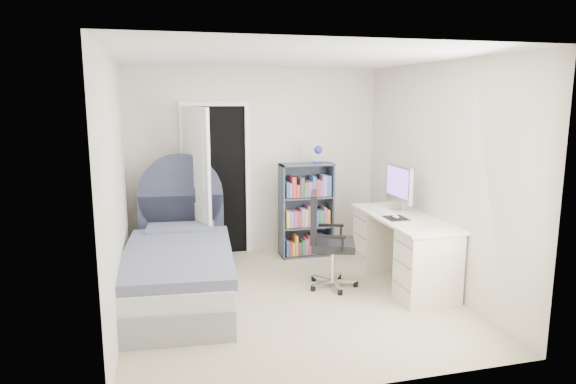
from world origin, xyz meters
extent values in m
cube|color=tan|center=(0.00, 0.00, -0.03)|extent=(3.40, 3.60, 0.05)
cube|color=white|center=(0.00, 0.00, 2.52)|extent=(3.40, 3.60, 0.05)
cube|color=beige|center=(0.00, 1.82, 1.25)|extent=(3.40, 0.05, 2.50)
cube|color=beige|center=(0.00, -1.82, 1.25)|extent=(3.40, 0.05, 2.50)
cube|color=beige|center=(-1.72, 0.00, 1.25)|extent=(0.05, 3.60, 2.50)
cube|color=beige|center=(1.72, 0.00, 1.25)|extent=(0.05, 3.60, 2.50)
cube|color=black|center=(-0.55, 1.80, 1.00)|extent=(0.80, 0.01, 2.00)
cube|color=white|center=(-0.98, 1.77, 1.00)|extent=(0.06, 0.06, 2.00)
cube|color=white|center=(-0.12, 1.77, 1.00)|extent=(0.06, 0.06, 2.00)
cube|color=white|center=(-0.55, 1.77, 2.03)|extent=(0.92, 0.06, 0.06)
cube|color=white|center=(-0.83, 1.39, 1.00)|extent=(0.27, 0.78, 2.00)
cube|color=gray|center=(-1.14, 0.29, 0.15)|extent=(1.25, 2.32, 0.29)
cube|color=silver|center=(-1.14, 0.29, 0.37)|extent=(1.23, 2.27, 0.18)
cube|color=slate|center=(-1.15, 0.18, 0.50)|extent=(1.27, 1.99, 0.11)
cube|color=slate|center=(-1.07, 1.09, 0.53)|extent=(0.83, 0.52, 0.13)
cube|color=#343850|center=(-1.04, 1.45, 0.45)|extent=(1.06, 0.16, 0.89)
cylinder|color=#343850|center=(-1.04, 1.45, 0.89)|extent=(1.06, 0.16, 1.06)
cylinder|color=tan|center=(-1.24, 1.39, 0.28)|extent=(0.04, 0.04, 0.55)
cylinder|color=tan|center=(-1.24, 1.77, 0.28)|extent=(0.04, 0.04, 0.55)
cylinder|color=tan|center=(-0.86, 1.39, 0.28)|extent=(0.04, 0.04, 0.55)
cylinder|color=tan|center=(-0.86, 1.77, 0.28)|extent=(0.04, 0.04, 0.55)
cube|color=tan|center=(-1.05, 1.58, 0.54)|extent=(0.44, 0.44, 0.03)
cube|color=tan|center=(-1.05, 1.58, 0.19)|extent=(0.40, 0.40, 0.02)
cube|color=#B24C33|center=(-1.11, 1.58, 0.57)|extent=(0.18, 0.24, 0.03)
cube|color=#3F598C|center=(-1.11, 1.58, 0.60)|extent=(0.17, 0.23, 0.03)
cube|color=#D8CC7F|center=(-1.11, 1.58, 0.63)|extent=(0.15, 0.22, 0.03)
cylinder|color=silver|center=(-0.81, 1.25, 0.01)|extent=(0.20, 0.20, 0.02)
cylinder|color=silver|center=(-0.81, 1.25, 0.68)|extent=(0.02, 0.02, 1.35)
sphere|color=silver|center=(-0.75, 1.21, 1.33)|extent=(0.08, 0.08, 0.08)
cube|color=#3C4552|center=(0.26, 1.41, 0.63)|extent=(0.02, 0.30, 1.25)
cube|color=#3C4552|center=(0.94, 1.41, 0.63)|extent=(0.02, 0.30, 1.25)
cube|color=#3C4552|center=(0.60, 1.41, 1.24)|extent=(0.70, 0.30, 0.02)
cube|color=#3C4552|center=(0.60, 1.41, 0.01)|extent=(0.70, 0.30, 0.02)
cube|color=#3C4552|center=(0.60, 1.55, 0.63)|extent=(0.70, 0.01, 1.25)
cube|color=#3C4552|center=(0.60, 1.41, 0.40)|extent=(0.66, 0.28, 0.02)
cube|color=#3C4552|center=(0.60, 1.41, 0.80)|extent=(0.66, 0.28, 0.02)
cylinder|color=#2925A0|center=(0.75, 1.41, 1.26)|extent=(0.12, 0.12, 0.02)
cylinder|color=silver|center=(0.75, 1.41, 1.34)|extent=(0.02, 0.02, 0.16)
sphere|color=#2925A0|center=(0.75, 1.38, 1.43)|extent=(0.11, 0.11, 0.11)
cube|color=#335999|center=(0.32, 1.39, 0.13)|extent=(0.03, 0.21, 0.21)
cube|color=#B23333|center=(0.36, 1.39, 0.12)|extent=(0.04, 0.21, 0.19)
cube|color=#D8BF4C|center=(0.40, 1.39, 0.12)|extent=(0.03, 0.21, 0.18)
cube|color=orange|center=(0.44, 1.39, 0.17)|extent=(0.04, 0.21, 0.27)
cube|color=#3F3F3F|center=(0.49, 1.39, 0.12)|extent=(0.05, 0.21, 0.18)
cube|color=#337F4C|center=(0.54, 1.39, 0.13)|extent=(0.03, 0.21, 0.20)
cube|color=#994C7F|center=(0.58, 1.39, 0.14)|extent=(0.04, 0.21, 0.22)
cube|color=#B23333|center=(0.63, 1.39, 0.15)|extent=(0.03, 0.21, 0.24)
cube|color=#337F4C|center=(0.66, 1.39, 0.15)|extent=(0.03, 0.21, 0.24)
cube|color=#7F72B2|center=(0.70, 1.39, 0.16)|extent=(0.04, 0.21, 0.27)
cube|color=#3F3F3F|center=(0.75, 1.39, 0.17)|extent=(0.05, 0.21, 0.27)
cube|color=#994C7F|center=(0.80, 1.39, 0.16)|extent=(0.03, 0.21, 0.27)
cube|color=#335999|center=(0.84, 1.39, 0.16)|extent=(0.03, 0.21, 0.25)
cube|color=#335999|center=(0.88, 1.39, 0.14)|extent=(0.06, 0.21, 0.23)
cube|color=#D8BF4C|center=(0.33, 1.39, 0.53)|extent=(0.05, 0.21, 0.22)
cube|color=#7F72B2|center=(0.38, 1.39, 0.53)|extent=(0.04, 0.21, 0.21)
cube|color=#994C7F|center=(0.43, 1.39, 0.53)|extent=(0.05, 0.21, 0.22)
cube|color=#B23333|center=(0.48, 1.39, 0.53)|extent=(0.04, 0.21, 0.21)
cube|color=#7F72B2|center=(0.53, 1.39, 0.54)|extent=(0.04, 0.21, 0.24)
cube|color=#D8BF4C|center=(0.57, 1.39, 0.54)|extent=(0.03, 0.21, 0.23)
cube|color=#994C7F|center=(0.62, 1.39, 0.56)|extent=(0.04, 0.21, 0.27)
cube|color=#337F4C|center=(0.68, 1.39, 0.54)|extent=(0.06, 0.21, 0.25)
cube|color=#335999|center=(0.73, 1.39, 0.52)|extent=(0.04, 0.21, 0.21)
cube|color=#337F4C|center=(0.79, 1.39, 0.52)|extent=(0.05, 0.21, 0.20)
cube|color=#994C7F|center=(0.84, 1.39, 0.54)|extent=(0.03, 0.21, 0.24)
cube|color=orange|center=(0.88, 1.39, 0.53)|extent=(0.04, 0.21, 0.21)
cube|color=#335999|center=(0.32, 1.39, 0.93)|extent=(0.04, 0.21, 0.21)
cube|color=#7F72B2|center=(0.36, 1.39, 0.92)|extent=(0.03, 0.21, 0.19)
cube|color=#B23333|center=(0.41, 1.39, 0.96)|extent=(0.05, 0.21, 0.27)
cube|color=#B23333|center=(0.46, 1.39, 0.90)|extent=(0.04, 0.21, 0.16)
cube|color=#3F3F3F|center=(0.52, 1.39, 0.95)|extent=(0.06, 0.21, 0.26)
cube|color=#337F4C|center=(0.57, 1.39, 0.92)|extent=(0.04, 0.21, 0.19)
cube|color=#994C7F|center=(0.62, 1.39, 0.92)|extent=(0.06, 0.21, 0.20)
cube|color=#335999|center=(0.68, 1.39, 0.96)|extent=(0.05, 0.21, 0.27)
cube|color=#B23333|center=(0.73, 1.39, 0.93)|extent=(0.04, 0.21, 0.23)
cube|color=#994C7F|center=(0.77, 1.39, 0.93)|extent=(0.03, 0.21, 0.21)
cube|color=#7F72B2|center=(0.83, 1.39, 0.96)|extent=(0.06, 0.21, 0.28)
cube|color=#335999|center=(0.89, 1.39, 0.96)|extent=(0.05, 0.21, 0.27)
cube|color=beige|center=(1.38, 0.13, 0.77)|extent=(0.64, 1.61, 0.03)
cube|color=beige|center=(1.38, -0.44, 0.38)|extent=(0.59, 0.43, 0.75)
cube|color=beige|center=(1.38, 0.70, 0.38)|extent=(0.59, 0.43, 0.75)
cube|color=silver|center=(1.49, 0.45, 0.79)|extent=(0.17, 0.17, 0.01)
cube|color=silver|center=(1.52, 0.45, 0.91)|extent=(0.03, 0.06, 0.24)
cube|color=silver|center=(1.46, 0.45, 1.10)|extent=(0.05, 0.60, 0.43)
cube|color=#8050C3|center=(1.44, 0.45, 1.13)|extent=(0.00, 0.54, 0.34)
cube|color=white|center=(1.25, 0.45, 0.79)|extent=(0.14, 0.43, 0.02)
cube|color=black|center=(1.25, 0.07, 0.78)|extent=(0.24, 0.28, 0.00)
ellipsoid|color=white|center=(1.25, 0.07, 0.80)|extent=(0.06, 0.11, 0.03)
cube|color=silver|center=(0.68, 0.16, 0.06)|extent=(0.27, 0.12, 0.02)
cylinder|color=black|center=(0.81, 0.12, 0.03)|extent=(0.07, 0.07, 0.06)
cube|color=silver|center=(0.64, 0.31, 0.06)|extent=(0.20, 0.25, 0.02)
cylinder|color=black|center=(0.71, 0.42, 0.03)|extent=(0.07, 0.07, 0.06)
cube|color=silver|center=(0.48, 0.31, 0.06)|extent=(0.19, 0.25, 0.02)
cylinder|color=black|center=(0.40, 0.42, 0.03)|extent=(0.07, 0.07, 0.06)
cube|color=silver|center=(0.43, 0.16, 0.06)|extent=(0.27, 0.12, 0.02)
cylinder|color=black|center=(0.30, 0.12, 0.03)|extent=(0.07, 0.07, 0.06)
cube|color=silver|center=(0.56, 0.07, 0.06)|extent=(0.04, 0.28, 0.02)
cylinder|color=black|center=(0.55, -0.06, 0.03)|extent=(0.07, 0.07, 0.06)
cylinder|color=silver|center=(0.56, 0.20, 0.27)|extent=(0.06, 0.06, 0.41)
cube|color=black|center=(0.56, 0.20, 0.49)|extent=(0.60, 0.60, 0.09)
cube|color=black|center=(0.35, 0.27, 0.81)|extent=(0.20, 0.43, 0.54)
cube|color=black|center=(0.46, -0.03, 0.65)|extent=(0.29, 0.13, 0.03)
cube|color=black|center=(0.62, 0.45, 0.65)|extent=(0.29, 0.13, 0.03)
camera|label=1|loc=(-1.32, -5.02, 2.12)|focal=32.00mm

